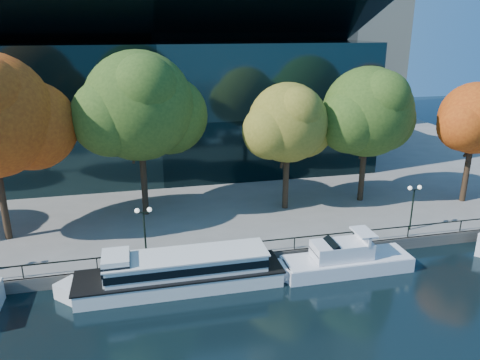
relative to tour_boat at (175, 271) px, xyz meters
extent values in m
plane|color=black|center=(4.61, -1.32, -1.29)|extent=(160.00, 160.00, 0.00)
cube|color=slate|center=(4.61, 35.18, -0.79)|extent=(90.00, 67.00, 1.00)
cube|color=#47443F|center=(4.61, 1.73, -0.79)|extent=(90.00, 0.25, 1.00)
cube|color=black|center=(4.61, 1.93, 0.66)|extent=(88.20, 0.08, 0.08)
cube|color=black|center=(4.61, 1.93, 0.16)|extent=(0.07, 0.07, 0.90)
cube|color=black|center=(0.61, 30.68, 6.71)|extent=(50.00, 24.00, 16.00)
cube|color=black|center=(0.61, 26.68, 16.21)|extent=(50.00, 17.14, 7.86)
cube|color=white|center=(0.37, 0.00, -0.72)|extent=(14.38, 3.49, 1.13)
cube|color=black|center=(0.37, 0.00, -0.14)|extent=(14.67, 3.56, 0.12)
cube|color=white|center=(-6.82, 0.00, -0.72)|extent=(2.89, 2.89, 1.13)
cube|color=white|center=(0.88, 0.00, 0.51)|extent=(11.22, 2.86, 1.23)
cube|color=black|center=(0.88, 0.00, 0.56)|extent=(11.36, 2.93, 0.56)
cube|color=white|center=(0.88, 0.00, 1.18)|extent=(11.50, 3.00, 0.10)
cube|color=white|center=(-3.95, 0.00, 0.82)|extent=(1.85, 2.44, 1.85)
cube|color=black|center=(-3.95, 0.00, 1.02)|extent=(1.90, 2.51, 0.72)
cube|color=white|center=(12.96, -0.55, -0.73)|extent=(9.83, 2.81, 1.12)
cube|color=white|center=(8.04, -0.55, -0.73)|extent=(2.15, 2.15, 1.12)
cube|color=white|center=(12.96, -0.55, -0.15)|extent=(9.64, 2.75, 0.07)
cube|color=white|center=(12.47, -0.55, 0.54)|extent=(4.42, 2.11, 1.22)
cube|color=black|center=(11.19, -0.55, 0.63)|extent=(1.94, 2.02, 1.53)
cube|color=white|center=(14.14, -0.55, 1.43)|extent=(0.23, 2.19, 0.75)
cube|color=white|center=(14.14, -0.55, 1.80)|extent=(1.31, 2.19, 0.14)
cylinder|color=black|center=(-12.88, 9.08, 3.83)|extent=(0.56, 0.56, 8.23)
cylinder|color=black|center=(-12.38, 9.28, 7.06)|extent=(1.27, 1.95, 4.11)
sphere|color=#9B2B0C|center=(-10.21, 10.53, 8.79)|extent=(7.29, 7.29, 7.29)
cylinder|color=black|center=(-1.56, 11.91, 3.76)|extent=(0.56, 0.56, 8.10)
cylinder|color=black|center=(-1.06, 12.11, 6.95)|extent=(1.26, 1.92, 4.04)
cylinder|color=black|center=(-1.96, 11.61, 6.66)|extent=(1.16, 1.31, 3.62)
sphere|color=#2B4816|center=(-1.56, 11.91, 9.84)|extent=(9.59, 9.59, 9.59)
sphere|color=#2B4816|center=(1.08, 13.35, 8.64)|extent=(7.19, 7.19, 7.19)
sphere|color=#2B4816|center=(-3.96, 10.95, 9.12)|extent=(6.71, 6.71, 6.71)
sphere|color=#2B4816|center=(-1.08, 10.00, 11.52)|extent=(5.75, 5.75, 5.75)
cylinder|color=black|center=(11.62, 10.45, 3.05)|extent=(0.56, 0.56, 6.68)
cylinder|color=black|center=(12.12, 10.65, 5.68)|extent=(1.10, 1.64, 3.35)
cylinder|color=black|center=(11.22, 10.15, 5.44)|extent=(1.01, 1.14, 3.00)
sphere|color=brown|center=(11.62, 10.45, 8.06)|extent=(7.31, 7.31, 7.31)
sphere|color=brown|center=(13.64, 11.55, 7.15)|extent=(5.49, 5.49, 5.49)
sphere|color=brown|center=(9.80, 9.72, 7.51)|extent=(5.12, 5.12, 5.12)
sphere|color=brown|center=(11.99, 8.99, 9.34)|extent=(4.39, 4.39, 4.39)
cylinder|color=black|center=(19.70, 10.79, 3.29)|extent=(0.56, 0.56, 7.17)
cylinder|color=black|center=(20.20, 10.99, 6.11)|extent=(1.15, 1.74, 3.59)
cylinder|color=black|center=(19.30, 10.49, 5.85)|extent=(1.06, 1.20, 3.21)
sphere|color=#2B4816|center=(19.70, 10.79, 8.67)|extent=(8.59, 8.59, 8.59)
sphere|color=#2B4816|center=(22.06, 12.08, 7.60)|extent=(6.44, 6.44, 6.44)
sphere|color=#2B4816|center=(17.55, 9.94, 8.03)|extent=(6.01, 6.01, 6.01)
sphere|color=#2B4816|center=(20.13, 9.08, 10.17)|extent=(5.16, 5.16, 5.16)
cylinder|color=black|center=(29.66, 8.30, 3.07)|extent=(0.56, 0.56, 6.72)
cylinder|color=black|center=(30.16, 8.50, 5.71)|extent=(1.10, 1.65, 3.37)
cylinder|color=black|center=(29.26, 8.00, 5.47)|extent=(1.01, 1.14, 3.01)
sphere|color=#9B2B0C|center=(29.66, 8.30, 8.11)|extent=(6.82, 6.82, 6.82)
sphere|color=#9B2B0C|center=(27.95, 7.62, 7.60)|extent=(4.77, 4.77, 4.77)
cylinder|color=black|center=(-1.86, 3.18, 1.51)|extent=(0.14, 0.14, 3.60)
cube|color=black|center=(-1.86, 3.18, 3.36)|extent=(0.90, 0.06, 0.06)
sphere|color=white|center=(-2.31, 3.18, 3.56)|extent=(0.36, 0.36, 0.36)
sphere|color=white|center=(-1.41, 3.18, 3.56)|extent=(0.36, 0.36, 0.36)
cylinder|color=black|center=(20.57, 3.18, 1.51)|extent=(0.14, 0.14, 3.60)
cube|color=black|center=(20.57, 3.18, 3.36)|extent=(0.90, 0.06, 0.06)
sphere|color=white|center=(20.12, 3.18, 3.56)|extent=(0.36, 0.36, 0.36)
sphere|color=white|center=(21.02, 3.18, 3.56)|extent=(0.36, 0.36, 0.36)
camera|label=1|loc=(-2.04, -29.65, 16.61)|focal=35.00mm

